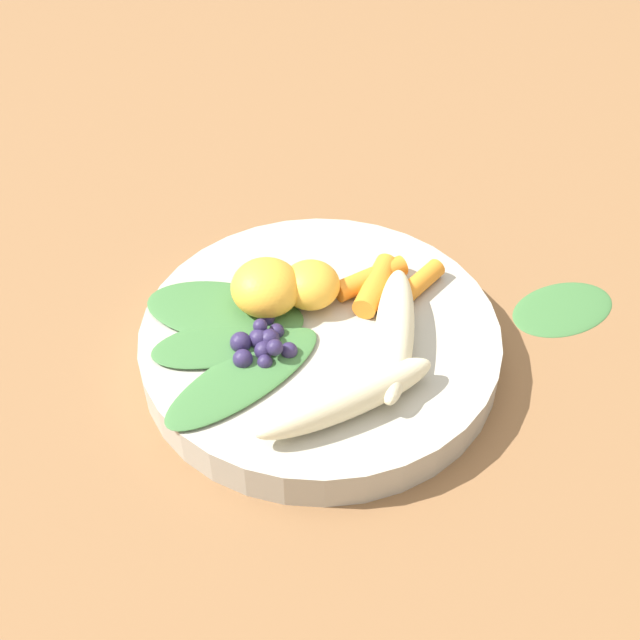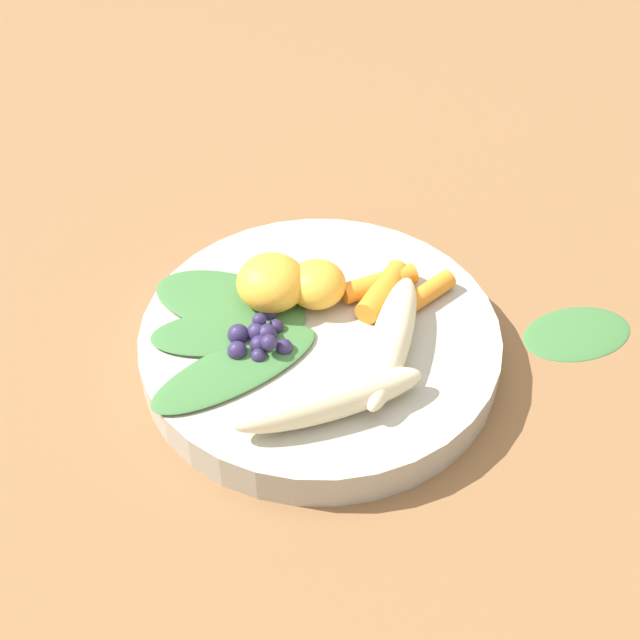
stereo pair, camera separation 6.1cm
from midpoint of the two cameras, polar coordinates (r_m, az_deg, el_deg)
name	(u,v)px [view 1 (the left image)]	position (r m, az deg, el deg)	size (l,w,h in m)	color
ground_plane	(320,358)	(0.63, -2.74, -2.64)	(2.40, 2.40, 0.00)	brown
bowl	(320,344)	(0.62, -2.78, -1.74)	(0.26, 0.26, 0.03)	#B2AD9E
banana_peeled_left	(394,333)	(0.59, 2.01, -1.00)	(0.13, 0.03, 0.03)	beige
banana_peeled_right	(347,397)	(0.55, -1.35, -5.28)	(0.13, 0.03, 0.03)	beige
orange_segment_near	(266,287)	(0.62, -6.37, 2.01)	(0.05, 0.05, 0.04)	#F4A833
orange_segment_far	(315,284)	(0.62, -3.10, 2.24)	(0.04, 0.04, 0.03)	#F4A833
carrot_front	(412,289)	(0.63, 3.35, 1.90)	(0.01, 0.01, 0.06)	orange
carrot_mid_left	(376,286)	(0.63, 0.96, 2.15)	(0.02, 0.02, 0.06)	orange
carrot_mid_right	(371,279)	(0.64, 0.65, 2.62)	(0.02, 0.02, 0.06)	orange
blueberry_pile	(262,343)	(0.60, -6.71, -1.67)	(0.05, 0.04, 0.02)	#2D234C
coconut_shred_patch	(225,343)	(0.61, -9.14, -1.62)	(0.05, 0.05, 0.00)	white
kale_leaf_left	(225,311)	(0.63, -9.04, 0.44)	(0.12, 0.06, 0.01)	#3D7038
kale_leaf_right	(222,345)	(0.61, -9.34, -1.77)	(0.10, 0.04, 0.01)	#3D7038
kale_leaf_rear	(244,377)	(0.58, -8.00, -3.86)	(0.13, 0.04, 0.01)	#3D7038
kale_leaf_stray	(563,307)	(0.69, 13.32, 0.72)	(0.09, 0.05, 0.01)	#3D7038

